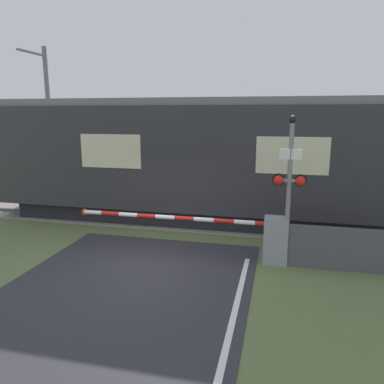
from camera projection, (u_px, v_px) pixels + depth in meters
The scene contains 7 objects.
ground_plane at pixel (147, 266), 9.45m from camera, with size 80.00×80.00×0.00m, color #5B6B3D.
track_bed at pixel (189, 218), 13.72m from camera, with size 36.00×3.20×0.13m.
train at pixel (290, 162), 12.48m from camera, with size 20.89×3.16×4.26m.
crossing_barrier at pixel (258, 236), 9.62m from camera, with size 5.75×0.44×1.21m.
signal_post at pixel (289, 184), 9.01m from camera, with size 0.81×0.26×3.73m.
catenary_pole at pixel (49, 120), 17.06m from camera, with size 0.20×1.90×6.67m.
roadside_fence at pixel (342, 249), 9.05m from camera, with size 2.76×0.06×1.10m.
Camera 1 is at (3.17, -8.36, 3.78)m, focal length 35.00 mm.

